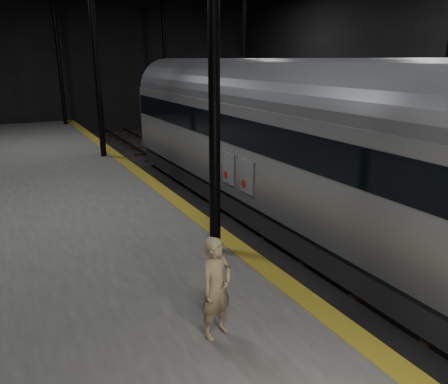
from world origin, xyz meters
TOP-DOWN VIEW (x-y plane):
  - ground at (0.00, 0.00)m, footprint 44.00×44.00m
  - platform_left at (-7.50, 0.00)m, footprint 9.00×43.80m
  - platform_right at (7.50, 0.00)m, footprint 9.00×43.80m
  - tactile_strip at (-3.25, 0.00)m, footprint 0.50×43.80m
  - track at (0.00, 0.00)m, footprint 2.40×43.00m
  - train at (-0.00, -0.52)m, footprint 2.98×19.91m
  - woman at (-5.28, -7.06)m, footprint 0.74×0.61m

SIDE VIEW (x-z plane):
  - ground at x=0.00m, z-range 0.00..0.00m
  - track at x=0.00m, z-range -0.05..0.19m
  - platform_left at x=-7.50m, z-range 0.00..1.00m
  - platform_right at x=7.50m, z-range 0.00..1.00m
  - tactile_strip at x=-3.25m, z-range 1.00..1.01m
  - woman at x=-5.28m, z-range 1.00..2.74m
  - train at x=0.00m, z-range 0.31..5.63m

